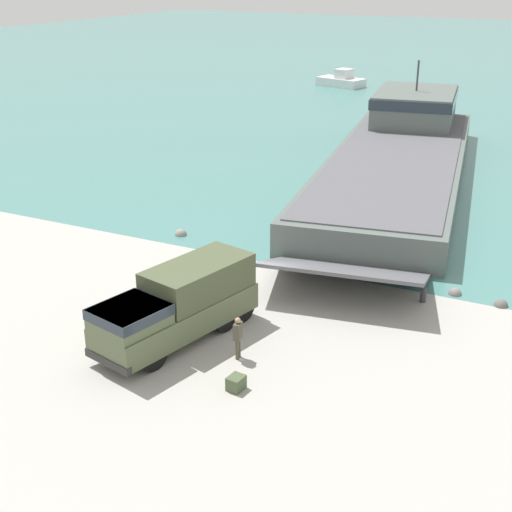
% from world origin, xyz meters
% --- Properties ---
extents(ground_plane, '(240.00, 240.00, 0.00)m').
position_xyz_m(ground_plane, '(0.00, 0.00, 0.00)').
color(ground_plane, '#A8A59E').
extents(landing_craft, '(13.90, 38.25, 6.87)m').
position_xyz_m(landing_craft, '(-0.42, 23.47, 1.58)').
color(landing_craft, '#56605B').
rests_on(landing_craft, ground_plane).
extents(military_truck, '(3.97, 7.65, 2.90)m').
position_xyz_m(military_truck, '(-1.39, -4.93, 1.51)').
color(military_truck, '#566042').
rests_on(military_truck, ground_plane).
extents(soldier_on_ramp, '(0.30, 0.47, 1.72)m').
position_xyz_m(soldier_on_ramp, '(1.45, -5.27, 1.00)').
color(soldier_on_ramp, '#4C4738').
rests_on(soldier_on_ramp, ground_plane).
extents(moored_boat_c, '(6.23, 4.17, 2.12)m').
position_xyz_m(moored_boat_c, '(-17.74, 58.29, 0.70)').
color(moored_boat_c, white).
rests_on(moored_boat_c, ground_plane).
extents(mooring_bollard, '(0.32, 0.32, 0.74)m').
position_xyz_m(mooring_bollard, '(6.55, 2.74, 0.40)').
color(mooring_bollard, '#333338').
rests_on(mooring_bollard, ground_plane).
extents(cargo_crate, '(0.58, 0.67, 0.51)m').
position_xyz_m(cargo_crate, '(2.40, -7.23, 0.26)').
color(cargo_crate, '#475638').
rests_on(cargo_crate, ground_plane).
extents(shoreline_rock_a, '(0.62, 0.62, 0.62)m').
position_xyz_m(shoreline_rock_a, '(9.74, 3.88, 0.00)').
color(shoreline_rock_a, '#66605B').
rests_on(shoreline_rock_a, ground_plane).
extents(shoreline_rock_b, '(0.69, 0.69, 0.69)m').
position_xyz_m(shoreline_rock_b, '(-7.65, 5.11, 0.00)').
color(shoreline_rock_b, gray).
rests_on(shoreline_rock_b, ground_plane).
extents(shoreline_rock_c, '(0.61, 0.61, 0.61)m').
position_xyz_m(shoreline_rock_c, '(7.67, 4.17, 0.00)').
color(shoreline_rock_c, gray).
rests_on(shoreline_rock_c, ground_plane).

